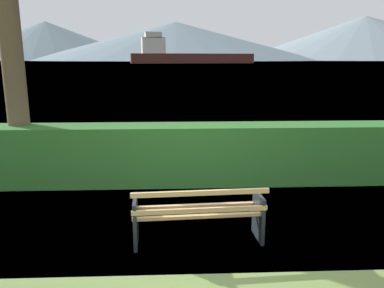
% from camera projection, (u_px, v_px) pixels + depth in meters
% --- Properties ---
extents(ground_plane, '(1400.00, 1400.00, 0.00)m').
position_uv_depth(ground_plane, '(198.00, 240.00, 5.44)').
color(ground_plane, olive).
extents(water_surface, '(620.00, 620.00, 0.00)m').
position_uv_depth(water_surface, '(176.00, 62.00, 306.58)').
color(water_surface, '#6B8EA3').
rests_on(water_surface, ground_plane).
extents(park_bench, '(1.87, 0.68, 0.87)m').
position_uv_depth(park_bench, '(198.00, 214.00, 5.28)').
color(park_bench, tan).
rests_on(park_bench, ground_plane).
extents(hedge_row, '(11.06, 0.82, 1.23)m').
position_uv_depth(hedge_row, '(191.00, 154.00, 7.86)').
color(hedge_row, '#2D6B28').
rests_on(hedge_row, ground_plane).
extents(cargo_ship_large, '(67.68, 19.47, 16.06)m').
position_uv_depth(cargo_ship_large, '(184.00, 55.00, 203.47)').
color(cargo_ship_large, '#471E19').
rests_on(cargo_ship_large, water_surface).
extents(distant_hills, '(832.95, 429.90, 65.89)m').
position_uv_depth(distant_hills, '(226.00, 40.00, 557.08)').
color(distant_hills, slate).
rests_on(distant_hills, ground_plane).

